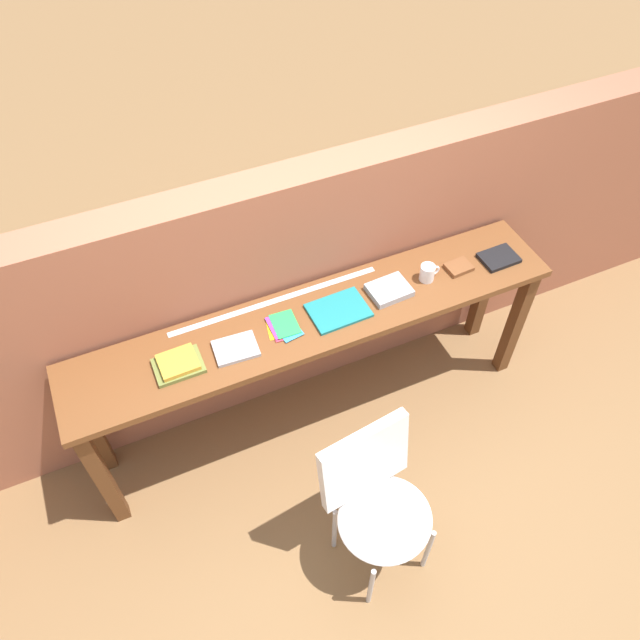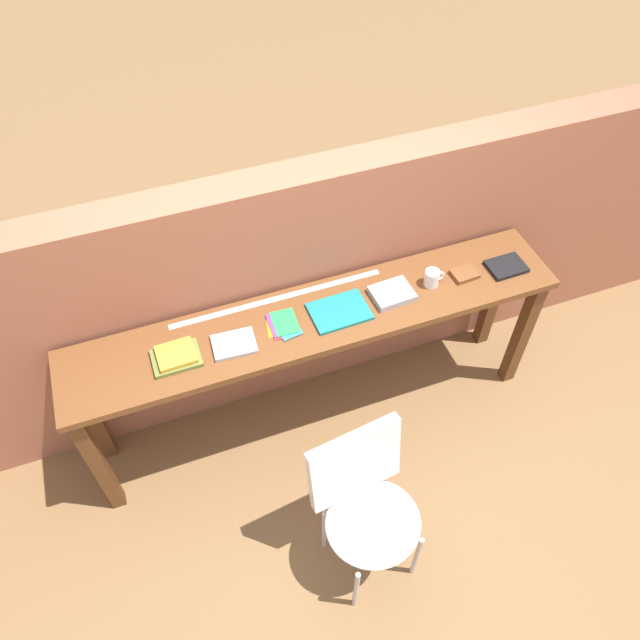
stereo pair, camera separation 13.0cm
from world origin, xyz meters
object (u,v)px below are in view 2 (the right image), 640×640
object	(u,v)px
chair_white_moulded	(366,503)
pamphlet_pile_colourful	(283,324)
magazine_cycling	(234,344)
leather_journal_brown	(465,274)
book_stack_leftmost	(176,357)
book_open_centre	(339,311)
mug	(432,278)
book_repair_rightmost	(506,266)

from	to	relation	value
chair_white_moulded	pamphlet_pile_colourful	world-z (taller)	pamphlet_pile_colourful
magazine_cycling	leather_journal_brown	size ratio (longest dim) A/B	1.55
magazine_cycling	pamphlet_pile_colourful	distance (m)	0.26
book_stack_leftmost	pamphlet_pile_colourful	distance (m)	0.52
leather_journal_brown	book_stack_leftmost	bearing A→B (deg)	177.37
chair_white_moulded	leather_journal_brown	bearing A→B (deg)	43.34
book_open_centre	mug	world-z (taller)	mug
book_repair_rightmost	leather_journal_brown	bearing A→B (deg)	172.54
book_stack_leftmost	magazine_cycling	xyz separation A→B (m)	(0.27, -0.01, -0.01)
pamphlet_pile_colourful	mug	bearing A→B (deg)	-0.10
book_stack_leftmost	magazine_cycling	bearing A→B (deg)	-2.70
book_open_centre	mug	bearing A→B (deg)	0.36
book_stack_leftmost	book_repair_rightmost	size ratio (longest dim) A/B	1.14
pamphlet_pile_colourful	book_repair_rightmost	size ratio (longest dim) A/B	0.98
book_stack_leftmost	magazine_cycling	distance (m)	0.27
book_stack_leftmost	leather_journal_brown	size ratio (longest dim) A/B	1.70
book_open_centre	book_repair_rightmost	bearing A→B (deg)	-2.41
magazine_cycling	book_repair_rightmost	size ratio (longest dim) A/B	1.05
pamphlet_pile_colourful	book_repair_rightmost	distance (m)	1.21
magazine_cycling	book_repair_rightmost	distance (m)	1.47
book_open_centre	pamphlet_pile_colourful	bearing A→B (deg)	174.50
magazine_cycling	mug	world-z (taller)	mug
mug	leather_journal_brown	world-z (taller)	mug
mug	book_repair_rightmost	distance (m)	0.42
magazine_cycling	book_repair_rightmost	world-z (taller)	book_repair_rightmost
mug	leather_journal_brown	distance (m)	0.19
magazine_cycling	mug	distance (m)	1.05
book_stack_leftmost	book_open_centre	world-z (taller)	book_stack_leftmost
pamphlet_pile_colourful	mug	size ratio (longest dim) A/B	1.72
chair_white_moulded	book_stack_leftmost	xyz separation A→B (m)	(-0.63, 0.80, 0.37)
book_stack_leftmost	leather_journal_brown	world-z (taller)	book_stack_leftmost
magazine_cycling	pamphlet_pile_colourful	world-z (taller)	magazine_cycling
mug	book_repair_rightmost	world-z (taller)	mug
magazine_cycling	mug	xyz separation A→B (m)	(1.05, 0.04, 0.04)
chair_white_moulded	book_stack_leftmost	world-z (taller)	book_stack_leftmost
book_stack_leftmost	pamphlet_pile_colourful	xyz separation A→B (m)	(0.52, 0.03, -0.01)
chair_white_moulded	leather_journal_brown	xyz separation A→B (m)	(0.87, 0.83, 0.37)
book_stack_leftmost	mug	distance (m)	1.32
magazine_cycling	leather_journal_brown	xyz separation A→B (m)	(1.23, 0.03, 0.00)
book_stack_leftmost	book_repair_rightmost	world-z (taller)	book_stack_leftmost
magazine_cycling	mug	size ratio (longest dim) A/B	1.83
book_stack_leftmost	magazine_cycling	size ratio (longest dim) A/B	1.09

